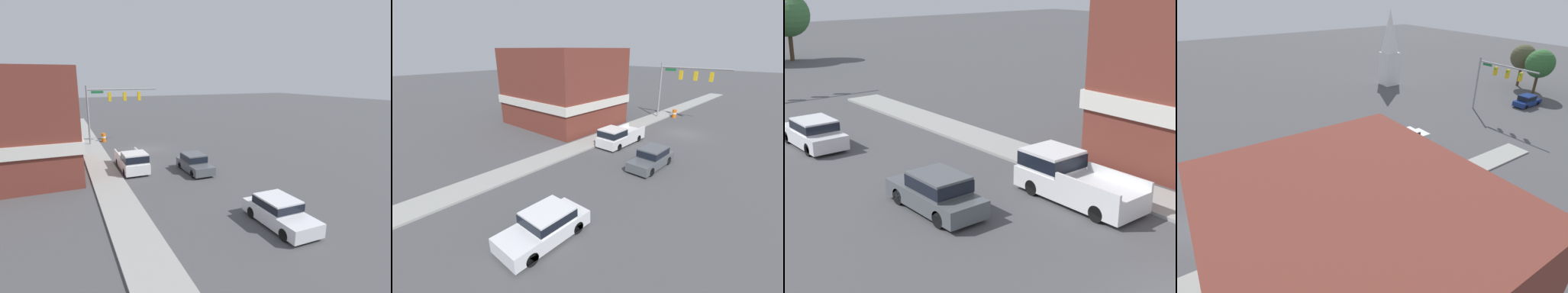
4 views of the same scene
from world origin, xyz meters
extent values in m
plane|color=#4C4C4F|center=(0.00, 0.00, 0.00)|extent=(200.00, 200.00, 0.00)
cube|color=#9E9E99|center=(5.70, 0.00, 0.07)|extent=(2.40, 60.00, 0.14)
cylinder|color=gray|center=(-5.32, 35.79, 3.60)|extent=(0.22, 0.22, 7.21)
cylinder|color=gray|center=(-1.21, 35.79, 6.71)|extent=(8.23, 0.18, 0.18)
cube|color=gold|center=(-2.77, 35.79, 5.84)|extent=(0.36, 0.36, 1.05)
sphere|color=green|center=(-2.77, 35.59, 6.16)|extent=(0.22, 0.22, 0.22)
cube|color=gold|center=(-1.01, 35.79, 5.84)|extent=(0.36, 0.36, 1.05)
sphere|color=green|center=(-1.01, 35.59, 6.16)|extent=(0.22, 0.22, 0.22)
cube|color=gold|center=(0.75, 35.79, 5.84)|extent=(0.36, 0.36, 1.05)
sphere|color=green|center=(0.75, 35.59, 6.16)|extent=(0.22, 0.22, 0.22)
cube|color=#196B38|center=(-4.12, 35.79, 6.42)|extent=(1.40, 0.04, 0.30)
cylinder|color=black|center=(-2.34, 11.49, 0.33)|extent=(0.22, 0.66, 0.66)
cylinder|color=black|center=(-0.77, 11.49, 0.33)|extent=(0.22, 0.66, 0.66)
cylinder|color=black|center=(-2.34, 8.75, 0.33)|extent=(0.22, 0.66, 0.66)
cylinder|color=black|center=(-0.77, 8.75, 0.33)|extent=(0.22, 0.66, 0.66)
cube|color=#51565B|center=(-1.56, 10.12, 0.52)|extent=(1.79, 4.43, 0.69)
cube|color=#51565B|center=(-1.56, 9.86, 1.20)|extent=(1.65, 2.12, 0.67)
cube|color=black|center=(-1.56, 9.86, 1.20)|extent=(1.67, 2.21, 0.47)
cylinder|color=black|center=(-2.70, 22.40, 0.33)|extent=(0.22, 0.66, 0.66)
cylinder|color=black|center=(-0.99, 22.40, 0.33)|extent=(0.22, 0.66, 0.66)
cylinder|color=black|center=(-2.70, 19.57, 0.33)|extent=(0.22, 0.66, 0.66)
cylinder|color=black|center=(-0.99, 19.57, 0.33)|extent=(0.22, 0.66, 0.66)
cube|color=silver|center=(-1.84, 20.98, 0.55)|extent=(1.93, 4.55, 0.74)
cube|color=silver|center=(-1.84, 20.71, 1.22)|extent=(1.78, 2.19, 0.61)
cube|color=black|center=(-1.84, 20.71, 1.22)|extent=(1.80, 2.27, 0.43)
cylinder|color=black|center=(-2.49, 44.68, 0.33)|extent=(0.22, 0.66, 0.66)
cylinder|color=black|center=(-0.95, 44.68, 0.33)|extent=(0.22, 0.66, 0.66)
cylinder|color=black|center=(-2.49, 41.82, 0.33)|extent=(0.22, 0.66, 0.66)
cylinder|color=black|center=(-0.95, 41.82, 0.33)|extent=(0.22, 0.66, 0.66)
cube|color=navy|center=(-1.72, 43.25, 0.53)|extent=(1.77, 4.61, 0.70)
cube|color=navy|center=(-1.72, 42.97, 1.25)|extent=(1.63, 2.21, 0.74)
cube|color=black|center=(-1.72, 42.97, 1.25)|extent=(1.65, 2.30, 0.52)
cylinder|color=black|center=(2.39, 8.84, 0.33)|extent=(0.22, 0.66, 0.66)
cylinder|color=black|center=(4.19, 8.84, 0.33)|extent=(0.22, 0.66, 0.66)
cylinder|color=black|center=(2.39, 5.50, 0.33)|extent=(0.22, 0.66, 0.66)
cylinder|color=black|center=(4.19, 5.50, 0.33)|extent=(0.22, 0.66, 0.66)
cube|color=white|center=(3.29, 7.17, 0.61)|extent=(2.02, 5.39, 0.85)
cube|color=white|center=(3.29, 8.64, 1.43)|extent=(1.92, 2.05, 0.80)
cube|color=black|center=(3.29, 8.64, 1.43)|extent=(1.94, 2.13, 0.56)
cube|color=white|center=(2.34, 6.00, 1.21)|extent=(0.12, 3.04, 0.35)
cube|color=white|center=(4.24, 6.00, 1.21)|extent=(0.12, 3.04, 0.35)
cube|color=brown|center=(13.17, 5.35, 4.40)|extent=(11.53, 10.42, 8.80)
cube|color=white|center=(-21.97, 33.01, 2.78)|extent=(2.65, 2.65, 5.57)
cone|color=white|center=(-21.97, 33.01, 8.97)|extent=(2.91, 2.91, 6.80)
cylinder|color=#4C3823|center=(-8.69, 51.43, 1.56)|extent=(0.44, 0.44, 3.13)
sphere|color=#4C4C33|center=(-8.69, 51.43, 4.97)|extent=(4.10, 4.10, 4.10)
cylinder|color=#4C3823|center=(-4.58, 49.57, 1.42)|extent=(0.44, 0.44, 2.83)
sphere|color=#336633|center=(-4.58, 49.57, 4.79)|extent=(4.36, 4.36, 4.36)
camera|label=1|loc=(8.68, 33.18, 7.96)|focal=28.00mm
camera|label=2|loc=(-10.28, 27.29, 8.70)|focal=24.00mm
camera|label=3|loc=(-12.41, -5.89, 8.62)|focal=50.00mm
camera|label=4|loc=(21.16, 0.90, 15.36)|focal=28.00mm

